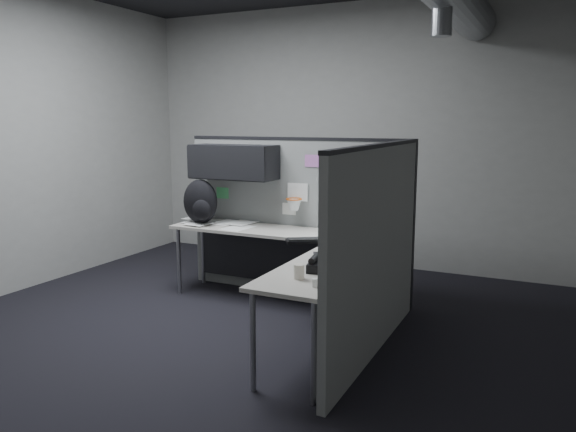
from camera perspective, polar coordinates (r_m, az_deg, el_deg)
The scene contains 12 objects.
room at distance 4.25m, azimuth 1.41°, elevation 13.71°, with size 5.62×5.62×3.22m.
partition_back at distance 5.76m, azimuth -0.96°, elevation 1.70°, with size 2.44×0.42×1.63m.
partition_right at distance 4.36m, azimuth 9.03°, elevation -3.40°, with size 0.07×2.23×1.63m.
desk at distance 5.18m, azimuth 0.37°, elevation -3.51°, with size 2.31×2.11×0.73m.
monitor at distance 5.11m, azimuth 8.01°, elevation 0.25°, with size 0.53×0.53×0.46m.
keyboard at distance 4.98m, azimuth 2.19°, elevation -2.48°, with size 0.43×0.35×0.04m.
mouse at distance 4.52m, azimuth 4.02°, elevation -3.77°, with size 0.28×0.26×0.05m.
phone at distance 4.05m, azimuth 3.62°, elevation -5.01°, with size 0.25×0.27×0.11m.
bottles at distance 3.68m, azimuth 3.59°, elevation -6.70°, with size 0.12×0.16×0.07m.
cup at distance 3.84m, azimuth 1.13°, elevation -5.67°, with size 0.07×0.07×0.10m, color beige.
papers at distance 5.93m, azimuth -7.19°, elevation -0.65°, with size 0.91×0.61×0.02m.
backpack at distance 5.89m, azimuth -8.88°, elevation 1.37°, with size 0.45×0.40×0.46m.
Camera 1 is at (2.30, -3.86, 1.80)m, focal length 35.00 mm.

